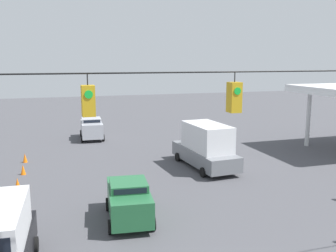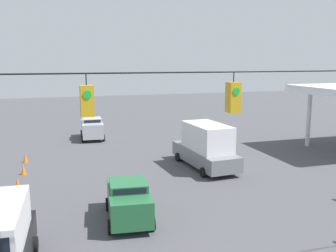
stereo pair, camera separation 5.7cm
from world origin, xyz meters
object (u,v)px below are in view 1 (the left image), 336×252
object	(u,v)px
traffic_cone_fourth	(17,183)
traffic_cone_farthest	(25,158)
box_truck_grey_oncoming_far	(206,146)
sedan_green_withflow_mid	(129,200)
overhead_signal_span	(235,152)
sedan_silver_withflow_deep	(92,128)
traffic_cone_third	(12,203)
traffic_cone_second	(4,229)
traffic_cone_fifth	(23,170)

from	to	relation	value
traffic_cone_fourth	traffic_cone_farthest	size ratio (longest dim) A/B	1.00
box_truck_grey_oncoming_far	sedan_green_withflow_mid	xyz separation A→B (m)	(6.84, 6.98, -0.54)
overhead_signal_span	traffic_cone_fourth	world-z (taller)	overhead_signal_span
sedan_silver_withflow_deep	traffic_cone_third	distance (m)	17.09
overhead_signal_span	traffic_cone_third	size ratio (longest dim) A/B	32.95
box_truck_grey_oncoming_far	traffic_cone_fourth	distance (m)	12.32
traffic_cone_second	traffic_cone_fourth	distance (m)	6.17
box_truck_grey_oncoming_far	sedan_green_withflow_mid	bearing A→B (deg)	45.56
box_truck_grey_oncoming_far	sedan_silver_withflow_deep	size ratio (longest dim) A/B	1.56
traffic_cone_farthest	traffic_cone_fifth	bearing A→B (deg)	91.25
traffic_cone_fourth	overhead_signal_span	bearing A→B (deg)	118.37
traffic_cone_fifth	sedan_silver_withflow_deep	bearing A→B (deg)	-118.61
overhead_signal_span	traffic_cone_second	size ratio (longest dim) A/B	32.95
sedan_green_withflow_mid	traffic_cone_farthest	world-z (taller)	sedan_green_withflow_mid
box_truck_grey_oncoming_far	traffic_cone_fourth	xyz separation A→B (m)	(12.23, 0.87, -1.19)
traffic_cone_second	traffic_cone_third	bearing A→B (deg)	-91.34
overhead_signal_span	box_truck_grey_oncoming_far	xyz separation A→B (m)	(-5.11, -14.05, -3.33)
traffic_cone_second	traffic_cone_fourth	xyz separation A→B (m)	(-0.06, -6.17, 0.00)
sedan_green_withflow_mid	sedan_silver_withflow_deep	distance (m)	19.10
overhead_signal_span	box_truck_grey_oncoming_far	size ratio (longest dim) A/B	3.41
traffic_cone_farthest	traffic_cone_second	bearing A→B (deg)	89.46
overhead_signal_span	traffic_cone_fourth	size ratio (longest dim) A/B	32.95
overhead_signal_span	traffic_cone_fourth	bearing A→B (deg)	-61.63
sedan_green_withflow_mid	sedan_silver_withflow_deep	world-z (taller)	sedan_silver_withflow_deep
sedan_green_withflow_mid	traffic_cone_second	size ratio (longest dim) A/B	6.26
traffic_cone_second	sedan_silver_withflow_deep	bearing A→B (deg)	-106.55
box_truck_grey_oncoming_far	traffic_cone_farthest	xyz separation A→B (m)	(12.18, -5.14, -1.19)
traffic_cone_fourth	traffic_cone_farthest	world-z (taller)	same
traffic_cone_second	traffic_cone_farthest	bearing A→B (deg)	-90.54
overhead_signal_span	box_truck_grey_oncoming_far	bearing A→B (deg)	-109.99
traffic_cone_second	traffic_cone_farthest	xyz separation A→B (m)	(-0.12, -12.18, 0.00)
box_truck_grey_oncoming_far	traffic_cone_second	xyz separation A→B (m)	(12.29, 7.04, -1.19)
overhead_signal_span	traffic_cone_second	world-z (taller)	overhead_signal_span
traffic_cone_third	traffic_cone_farthest	world-z (taller)	same
sedan_green_withflow_mid	box_truck_grey_oncoming_far	bearing A→B (deg)	-134.44
traffic_cone_third	box_truck_grey_oncoming_far	bearing A→B (deg)	-161.85
traffic_cone_farthest	sedan_silver_withflow_deep	bearing A→B (deg)	-128.65
traffic_cone_fourth	traffic_cone_third	bearing A→B (deg)	90.15
box_truck_grey_oncoming_far	sedan_green_withflow_mid	distance (m)	9.79
sedan_green_withflow_mid	traffic_cone_third	size ratio (longest dim) A/B	6.26
traffic_cone_second	traffic_cone_farthest	distance (m)	12.18
traffic_cone_fifth	box_truck_grey_oncoming_far	bearing A→B (deg)	170.54
sedan_green_withflow_mid	traffic_cone_fourth	size ratio (longest dim) A/B	6.26
box_truck_grey_oncoming_far	traffic_cone_second	world-z (taller)	box_truck_grey_oncoming_far
traffic_cone_third	traffic_cone_farthest	size ratio (longest dim) A/B	1.00
traffic_cone_third	overhead_signal_span	bearing A→B (deg)	125.29
traffic_cone_farthest	traffic_cone_third	bearing A→B (deg)	89.72
traffic_cone_fifth	traffic_cone_farthest	world-z (taller)	same
traffic_cone_second	traffic_cone_fifth	bearing A→B (deg)	-91.16
box_truck_grey_oncoming_far	sedan_silver_withflow_deep	bearing A→B (deg)	-61.43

